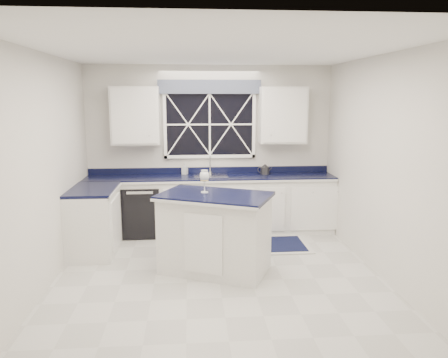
{
  "coord_description": "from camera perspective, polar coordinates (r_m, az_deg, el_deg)",
  "views": [
    {
      "loc": [
        -0.34,
        -4.93,
        2.2
      ],
      "look_at": [
        0.09,
        0.4,
        1.18
      ],
      "focal_mm": 35.0,
      "sensor_mm": 36.0,
      "label": 1
    }
  ],
  "objects": [
    {
      "name": "ground",
      "position": [
        5.41,
        -0.62,
        -13.24
      ],
      "size": [
        4.5,
        4.5,
        0.0
      ],
      "primitive_type": "plane",
      "color": "beige",
      "rests_on": "ground"
    },
    {
      "name": "back_wall",
      "position": [
        7.24,
        -1.88,
        4.0
      ],
      "size": [
        4.0,
        0.1,
        2.7
      ],
      "primitive_type": "cube",
      "color": "beige",
      "rests_on": "ground"
    },
    {
      "name": "base_cabinets",
      "position": [
        6.94,
        -4.38,
        -3.89
      ],
      "size": [
        3.99,
        1.6,
        0.9
      ],
      "color": "white",
      "rests_on": "ground"
    },
    {
      "name": "countertop",
      "position": [
        7.01,
        -1.74,
        0.22
      ],
      "size": [
        3.98,
        0.64,
        0.04
      ],
      "primitive_type": "cube",
      "color": "black",
      "rests_on": "base_cabinets"
    },
    {
      "name": "dishwasher",
      "position": [
        7.15,
        -10.57,
        -3.93
      ],
      "size": [
        0.6,
        0.58,
        0.82
      ],
      "primitive_type": "cube",
      "color": "black",
      "rests_on": "ground"
    },
    {
      "name": "window",
      "position": [
        7.15,
        -1.88,
        7.78
      ],
      "size": [
        1.65,
        0.09,
        1.26
      ],
      "color": "black",
      "rests_on": "ground"
    },
    {
      "name": "upper_cabinets",
      "position": [
        7.03,
        -1.84,
        8.29
      ],
      "size": [
        3.1,
        0.34,
        0.9
      ],
      "color": "white",
      "rests_on": "ground"
    },
    {
      "name": "faucet",
      "position": [
        7.17,
        -1.82,
        1.9
      ],
      "size": [
        0.05,
        0.2,
        0.3
      ],
      "color": "silver",
      "rests_on": "countertop"
    },
    {
      "name": "island",
      "position": [
        5.56,
        -1.19,
        -7.01
      ],
      "size": [
        1.56,
        1.3,
        1.01
      ],
      "rotation": [
        0.0,
        0.0,
        -0.43
      ],
      "color": "white",
      "rests_on": "ground"
    },
    {
      "name": "rug",
      "position": [
        6.64,
        5.07,
        -8.56
      ],
      "size": [
        1.38,
        0.85,
        0.02
      ],
      "rotation": [
        0.0,
        0.0,
        -0.0
      ],
      "color": "beige",
      "rests_on": "ground"
    },
    {
      "name": "kettle",
      "position": [
        7.2,
        5.35,
        1.26
      ],
      "size": [
        0.23,
        0.19,
        0.17
      ],
      "rotation": [
        0.0,
        0.0,
        -0.41
      ],
      "color": "#2F2F31",
      "rests_on": "countertop"
    },
    {
      "name": "wine_glass",
      "position": [
        5.48,
        -2.57,
        0.26
      ],
      "size": [
        0.12,
        0.12,
        0.29
      ],
      "color": "silver",
      "rests_on": "island"
    },
    {
      "name": "soap_bottle",
      "position": [
        7.19,
        -5.15,
        1.37
      ],
      "size": [
        0.11,
        0.11,
        0.19
      ],
      "primitive_type": "imported",
      "rotation": [
        0.0,
        0.0,
        -0.36
      ],
      "color": "silver",
      "rests_on": "countertop"
    }
  ]
}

